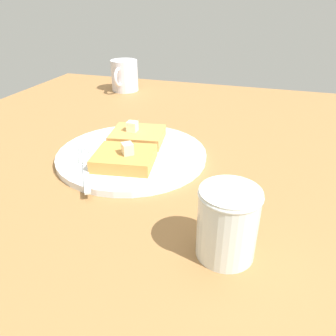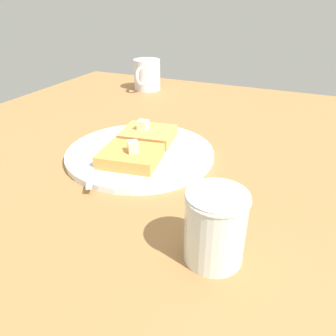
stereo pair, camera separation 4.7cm
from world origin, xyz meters
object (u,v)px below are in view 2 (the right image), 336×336
coffee_mug (147,75)px  syrup_jar (215,229)px  plate (140,153)px  fork (93,161)px

coffee_mug → syrup_jar: bearing=32.9°
plate → fork: fork is taller
plate → syrup_jar: 28.11cm
plate → syrup_jar: syrup_jar is taller
fork → coffee_mug: bearing=-163.5°
plate → fork: (7.21, -5.26, 0.68)cm
syrup_jar → coffee_mug: (-61.10, -39.56, 0.51)cm
syrup_jar → coffee_mug: bearing=-147.1°
fork → syrup_jar: size_ratio=1.69×
plate → coffee_mug: 46.08cm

